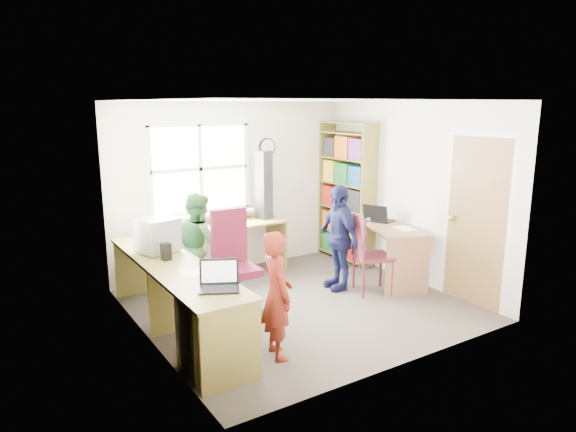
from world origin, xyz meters
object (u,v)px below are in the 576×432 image
at_px(laptop_left, 219,281).
at_px(person_red, 277,295).
at_px(potted_plant, 203,217).
at_px(right_desk, 390,240).
at_px(laptop_right, 378,217).
at_px(person_green, 199,246).
at_px(person_navy, 339,237).
at_px(wooden_chair, 367,252).
at_px(swivel_chair, 234,268).
at_px(crt_monitor, 158,235).
at_px(cd_tower, 264,185).
at_px(bookshelf, 346,195).
at_px(l_desk, 207,298).

xyz_separation_m(laptop_left, person_red, (0.52, -0.14, -0.19)).
height_order(potted_plant, person_red, person_red).
relative_size(right_desk, laptop_right, 3.28).
height_order(person_green, person_navy, person_navy).
bearing_deg(person_red, wooden_chair, -54.96).
bearing_deg(swivel_chair, crt_monitor, 163.53).
relative_size(wooden_chair, laptop_right, 2.24).
xyz_separation_m(right_desk, person_green, (-2.48, 0.71, 0.11)).
bearing_deg(laptop_right, cd_tower, 25.73).
bearing_deg(laptop_right, swivel_chair, 69.89).
bearing_deg(crt_monitor, wooden_chair, -32.97).
bearing_deg(swivel_chair, right_desk, -2.21).
distance_m(bookshelf, cd_tower, 1.33).
bearing_deg(wooden_chair, person_green, 173.33).
distance_m(laptop_right, cd_tower, 1.66).
distance_m(swivel_chair, cd_tower, 1.72).
bearing_deg(wooden_chair, person_navy, 141.27).
distance_m(crt_monitor, laptop_right, 3.05).
bearing_deg(l_desk, swivel_chair, 44.62).
bearing_deg(laptop_left, crt_monitor, 120.40).
bearing_deg(right_desk, crt_monitor, -165.58).
bearing_deg(l_desk, cd_tower, 46.25).
relative_size(crt_monitor, potted_plant, 1.75).
distance_m(wooden_chair, person_navy, 0.42).
bearing_deg(swivel_chair, cd_tower, 49.47).
bearing_deg(right_desk, bookshelf, 108.67).
distance_m(person_red, person_navy, 2.01).
distance_m(crt_monitor, person_green, 0.70).
bearing_deg(bookshelf, laptop_left, -146.98).
bearing_deg(swivel_chair, laptop_left, -119.94).
xyz_separation_m(l_desk, person_navy, (2.07, 0.51, 0.23)).
bearing_deg(right_desk, potted_plant, 171.76).
distance_m(laptop_left, person_navy, 2.39).
relative_size(bookshelf, laptop_right, 4.71).
distance_m(right_desk, cd_tower, 1.92).
bearing_deg(bookshelf, wooden_chair, -118.13).
bearing_deg(laptop_right, bookshelf, -28.45).
bearing_deg(person_navy, bookshelf, 144.41).
bearing_deg(bookshelf, crt_monitor, -169.25).
relative_size(bookshelf, person_navy, 1.53).
bearing_deg(cd_tower, l_desk, -151.14).
height_order(wooden_chair, laptop_right, laptop_right).
bearing_deg(person_navy, swivel_chair, -86.23).
height_order(l_desk, cd_tower, cd_tower).
height_order(laptop_right, person_red, person_red).
bearing_deg(cd_tower, laptop_left, -145.40).
distance_m(laptop_left, laptop_right, 3.17).
height_order(laptop_left, person_green, person_green).
distance_m(bookshelf, person_navy, 1.35).
bearing_deg(person_navy, laptop_left, -57.27).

